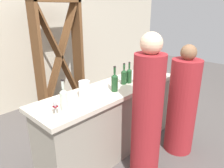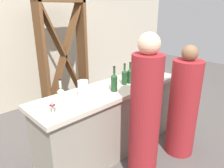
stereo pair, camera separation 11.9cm
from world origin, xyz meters
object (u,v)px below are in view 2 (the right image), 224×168
at_px(wine_rack, 64,56).
at_px(wine_bottle_leftmost_clear_pale, 61,98).
at_px(wine_glass_near_right, 145,69).
at_px(person_left_guest, 145,117).
at_px(wine_bottle_center_olive_green, 124,76).
at_px(person_center_guest, 183,107).
at_px(water_pitcher, 83,89).
at_px(wine_bottle_second_right_olive_green, 130,75).
at_px(wine_glass_near_center, 136,76).
at_px(wine_bottle_second_left_olive_green, 114,82).
at_px(wine_glass_near_left, 52,104).

height_order(wine_rack, wine_bottle_leftmost_clear_pale, wine_rack).
relative_size(wine_glass_near_right, person_left_guest, 0.09).
height_order(wine_bottle_center_olive_green, wine_glass_near_right, wine_bottle_center_olive_green).
bearing_deg(person_center_guest, water_pitcher, 53.06).
bearing_deg(wine_bottle_second_right_olive_green, wine_bottle_center_olive_green, 167.64).
relative_size(wine_rack, person_center_guest, 1.38).
bearing_deg(wine_glass_near_center, wine_bottle_second_left_olive_green, 178.45).
bearing_deg(wine_bottle_second_right_olive_green, person_center_guest, -60.80).
relative_size(person_left_guest, person_center_guest, 1.14).
bearing_deg(person_center_guest, wine_glass_near_left, 66.01).
height_order(wine_bottle_leftmost_clear_pale, person_center_guest, person_center_guest).
xyz_separation_m(wine_bottle_second_right_olive_green, wine_glass_near_center, (0.05, -0.07, -0.00)).
relative_size(water_pitcher, person_left_guest, 0.12).
height_order(wine_glass_near_right, person_center_guest, person_center_guest).
distance_m(wine_glass_near_right, person_left_guest, 1.06).
height_order(water_pitcher, person_left_guest, person_left_guest).
relative_size(wine_bottle_second_left_olive_green, water_pitcher, 1.61).
distance_m(wine_glass_near_left, water_pitcher, 0.48).
distance_m(wine_bottle_leftmost_clear_pale, wine_bottle_second_left_olive_green, 0.70).
distance_m(wine_bottle_second_right_olive_green, wine_glass_near_right, 0.41).
distance_m(wine_bottle_leftmost_clear_pale, water_pitcher, 0.34).
bearing_deg(wine_glass_near_center, wine_bottle_leftmost_clear_pale, 178.58).
bearing_deg(water_pitcher, wine_bottle_leftmost_clear_pale, -164.02).
xyz_separation_m(wine_bottle_leftmost_clear_pale, water_pitcher, (0.33, 0.09, -0.02)).
xyz_separation_m(wine_bottle_center_olive_green, person_center_guest, (0.43, -0.63, -0.35)).
distance_m(wine_rack, person_left_guest, 2.31).
bearing_deg(wine_glass_near_left, wine_bottle_leftmost_clear_pale, 19.93).
bearing_deg(wine_glass_near_right, wine_glass_near_center, -159.32).
xyz_separation_m(wine_bottle_second_left_olive_green, person_center_guest, (0.69, -0.55, -0.36)).
bearing_deg(person_left_guest, wine_glass_near_right, -62.15).
height_order(wine_rack, wine_bottle_second_right_olive_green, wine_rack).
xyz_separation_m(wine_bottle_leftmost_clear_pale, wine_glass_near_left, (-0.12, -0.05, -0.01)).
bearing_deg(wine_glass_near_left, wine_bottle_second_right_olive_green, 4.46).
height_order(wine_rack, wine_bottle_second_left_olive_green, wine_rack).
xyz_separation_m(wine_bottle_center_olive_green, person_left_guest, (-0.32, -0.59, -0.24)).
height_order(wine_bottle_second_right_olive_green, person_left_guest, person_left_guest).
relative_size(wine_bottle_second_left_olive_green, wine_glass_near_center, 2.07).
relative_size(wine_bottle_leftmost_clear_pale, person_center_guest, 0.22).
height_order(wine_glass_near_right, person_left_guest, person_left_guest).
relative_size(wine_bottle_second_left_olive_green, person_left_guest, 0.19).
xyz_separation_m(wine_bottle_leftmost_clear_pale, person_left_guest, (0.65, -0.53, -0.25)).
relative_size(wine_rack, wine_bottle_second_left_olive_green, 6.50).
bearing_deg(wine_rack, wine_glass_near_center, -90.09).
xyz_separation_m(wine_bottle_leftmost_clear_pale, person_center_guest, (1.39, -0.57, -0.36)).
xyz_separation_m(wine_rack, person_center_guest, (0.30, -2.30, -0.34)).
bearing_deg(wine_glass_near_right, person_left_guest, -141.83).
height_order(wine_glass_near_left, water_pitcher, water_pitcher).
bearing_deg(wine_glass_near_right, water_pitcher, -179.20).
bearing_deg(person_left_guest, wine_rack, -21.57).
relative_size(wine_bottle_second_left_olive_green, wine_glass_near_right, 2.10).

